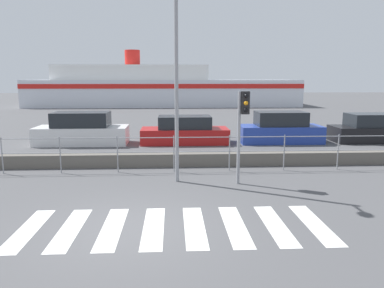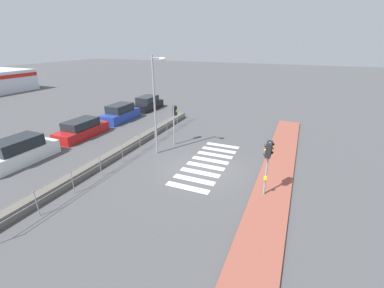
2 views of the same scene
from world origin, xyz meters
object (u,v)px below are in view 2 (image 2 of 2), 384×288
traffic_light_far (174,117)px  parked_car_black (148,104)px  traffic_light_near (268,155)px  streetlamp (156,96)px  parked_car_red (82,130)px  parked_car_blue (120,114)px  parked_car_white (19,152)px

traffic_light_far → parked_car_black: (8.15, 7.50, -1.47)m
traffic_light_near → streetlamp: (2.50, 7.31, 1.67)m
parked_car_red → streetlamp: bearing=-93.8°
traffic_light_near → parked_car_red: size_ratio=0.65×
parked_car_blue → parked_car_black: (4.78, 0.00, -0.05)m
traffic_light_far → parked_car_red: (-1.50, 7.50, -1.50)m
parked_car_blue → parked_car_black: bearing=0.0°
traffic_light_far → streetlamp: size_ratio=0.45×
traffic_light_near → parked_car_blue: (7.86, 14.60, -1.55)m
streetlamp → parked_car_red: size_ratio=1.45×
streetlamp → parked_car_white: streetlamp is taller
traffic_light_near → parked_car_blue: bearing=61.7°
parked_car_white → parked_car_red: bearing=0.0°
traffic_light_near → parked_car_white: bearing=98.3°
traffic_light_far → parked_car_blue: traffic_light_far is taller
traffic_light_near → parked_car_white: size_ratio=0.63×
parked_car_white → parked_car_blue: parked_car_white is taller
parked_car_white → traffic_light_far: bearing=-48.6°
traffic_light_far → parked_car_black: 11.17m
traffic_light_near → parked_car_blue: 16.65m
traffic_light_far → parked_car_black: traffic_light_far is taller
parked_car_blue → parked_car_black: 4.78m
parked_car_red → parked_car_black: (9.65, 0.00, 0.03)m
traffic_light_far → parked_car_blue: 8.34m
streetlamp → parked_car_blue: bearing=53.7°
parked_car_red → parked_car_white: bearing=180.0°
streetlamp → parked_car_blue: 9.60m
traffic_light_near → traffic_light_far: 8.40m
parked_car_white → parked_car_blue: size_ratio=1.08×
streetlamp → parked_car_black: size_ratio=1.59×
traffic_light_near → traffic_light_far: traffic_light_far is taller
parked_car_blue → streetlamp: bearing=-126.3°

